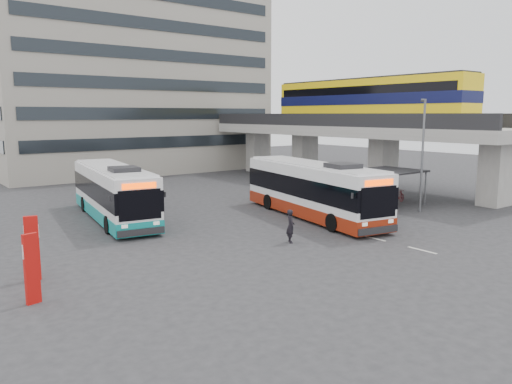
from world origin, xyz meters
TOP-DOWN VIEW (x-y plane):
  - ground at (0.00, 0.00)m, footprint 120.00×120.00m
  - viaduct at (17.00, 11.08)m, footprint 8.00×32.00m
  - bike_shelter at (8.47, 3.00)m, footprint 10.00×4.00m
  - office_block at (6.00, 36.00)m, footprint 30.00×15.00m
  - road_markings at (2.50, -3.00)m, footprint 0.15×7.60m
  - bus_main at (3.83, 3.09)m, footprint 4.96×12.90m
  - bus_teal at (-6.56, 10.20)m, footprint 4.40×12.36m
  - pedestrian at (-1.61, -0.99)m, footprint 0.66×0.75m
  - lamp_post at (10.61, -0.22)m, footprint 1.24×0.68m
  - sign_totem_south at (-14.26, -1.85)m, footprint 0.54×0.27m
  - sign_totem_mid at (-13.60, 0.79)m, footprint 0.55×0.30m

SIDE VIEW (x-z plane):
  - ground at x=0.00m, z-range 0.00..0.00m
  - road_markings at x=2.50m, z-range 0.00..0.01m
  - pedestrian at x=-1.61m, z-range 0.00..1.73m
  - sign_totem_south at x=-14.26m, z-range 0.04..2.54m
  - sign_totem_mid at x=-13.60m, z-range 0.04..2.64m
  - bike_shelter at x=8.47m, z-range 0.17..2.71m
  - bus_teal at x=-6.56m, z-range -0.13..3.45m
  - bus_main at x=3.83m, z-range -0.13..3.60m
  - lamp_post at x=10.61m, z-range 0.53..8.06m
  - viaduct at x=17.00m, z-range 1.39..11.07m
  - office_block at x=6.00m, z-range 0.00..25.00m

